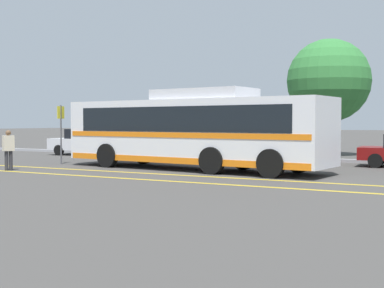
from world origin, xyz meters
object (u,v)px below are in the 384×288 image
object	(u,v)px
parked_car_2	(276,148)
parked_car_1	(160,144)
tree_0	(329,81)
parked_car_0	(87,142)
bus_stop_sign	(61,127)
transit_bus	(192,130)
pedestrian_0	(8,148)

from	to	relation	value
parked_car_2	parked_car_1	bearing A→B (deg)	-91.84
parked_car_1	tree_0	xyz separation A→B (m)	(7.31, 6.40, 3.53)
parked_car_0	bus_stop_sign	distance (m)	6.53
transit_bus	parked_car_2	world-z (taller)	transit_bus
parked_car_0	parked_car_2	size ratio (longest dim) A/B	0.96
parked_car_0	bus_stop_sign	size ratio (longest dim) A/B	1.69
parked_car_2	tree_0	distance (m)	7.58
transit_bus	bus_stop_sign	distance (m)	6.56
parked_car_0	parked_car_2	distance (m)	11.40
parked_car_0	parked_car_1	xyz separation A→B (m)	(4.88, 0.00, -0.03)
parked_car_2	pedestrian_0	world-z (taller)	pedestrian_0
pedestrian_0	tree_0	world-z (taller)	tree_0
parked_car_0	tree_0	world-z (taller)	tree_0
transit_bus	pedestrian_0	size ratio (longest dim) A/B	7.43
parked_car_1	tree_0	bearing A→B (deg)	-48.94
parked_car_2	parked_car_0	bearing A→B (deg)	-90.87
transit_bus	parked_car_0	xyz separation A→B (m)	(-9.68, 5.28, -0.85)
parked_car_1	bus_stop_sign	xyz separation A→B (m)	(-1.75, -5.65, 0.95)
parked_car_2	bus_stop_sign	xyz separation A→B (m)	(-8.26, -5.40, 0.97)
transit_bus	bus_stop_sign	size ratio (longest dim) A/B	4.42
transit_bus	tree_0	distance (m)	12.25
parked_car_0	pedestrian_0	world-z (taller)	pedestrian_0
transit_bus	parked_car_2	bearing A→B (deg)	-12.46
parked_car_2	bus_stop_sign	size ratio (longest dim) A/B	1.75
transit_bus	pedestrian_0	xyz separation A→B (m)	(-6.21, -3.75, -0.71)
bus_stop_sign	tree_0	size ratio (longest dim) A/B	0.40
bus_stop_sign	pedestrian_0	bearing A→B (deg)	-167.92
tree_0	parked_car_1	bearing A→B (deg)	-138.80
parked_car_1	bus_stop_sign	bearing A→B (deg)	162.68
pedestrian_0	tree_0	distance (m)	18.04
parked_car_2	bus_stop_sign	bearing A→B (deg)	-56.45
transit_bus	tree_0	size ratio (longest dim) A/B	1.78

